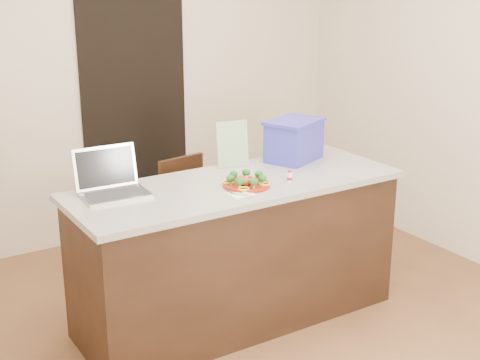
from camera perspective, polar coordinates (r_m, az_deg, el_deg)
ground at (r=4.23m, az=1.55°, el=-13.00°), size 4.00×4.00×0.00m
room_shell at (r=3.68m, az=1.76°, el=9.25°), size 4.00×4.00×4.00m
doorway at (r=5.56m, az=-8.91°, el=5.42°), size 0.90×0.02×2.00m
island at (r=4.21m, az=-0.29°, el=-6.10°), size 2.06×0.76×0.92m
plate at (r=3.96m, az=0.55°, el=-0.38°), size 0.28×0.28×0.02m
meatballs at (r=3.95m, az=0.50°, el=-0.03°), size 0.11×0.11×0.04m
broccoli at (r=3.95m, az=0.55°, el=0.23°), size 0.24×0.24×0.04m
pepper_rings at (r=3.96m, az=0.55°, el=-0.24°), size 0.23×0.23×0.01m
napkin at (r=3.82m, az=-0.03°, el=-1.18°), size 0.14×0.14×0.01m
fork at (r=3.82m, az=-0.33°, el=-1.13°), size 0.07×0.13×0.00m
knife at (r=3.82m, az=0.48°, el=-1.08°), size 0.03×0.18×0.01m
yogurt_bottle at (r=4.04m, az=4.25°, el=0.23°), size 0.03×0.03×0.07m
laptop at (r=3.89m, az=-11.01°, el=-0.12°), size 0.38×0.31×0.26m
leaflet at (r=4.32m, az=-0.64°, el=3.08°), size 0.22×0.08×0.30m
blue_box at (r=4.49m, az=4.64°, el=3.44°), size 0.46×0.40×0.28m
chair at (r=4.86m, az=-4.46°, el=-2.49°), size 0.44×0.44×0.86m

